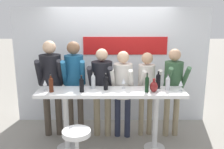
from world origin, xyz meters
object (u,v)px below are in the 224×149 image
(wine_glass_0, at_px, (182,83))
(wine_glass_2, at_px, (46,83))
(wine_bottle_6, at_px, (148,84))
(decorative_vase, at_px, (155,87))
(person_center_right, at_px, (148,85))
(person_center, at_px, (124,85))
(wine_bottle_0, at_px, (159,80))
(person_right, at_px, (174,83))
(wine_glass_1, at_px, (125,81))
(tasting_table, at_px, (112,101))
(wine_bottle_4, at_px, (169,83))
(wine_bottle_5, at_px, (83,84))
(person_center_left, at_px, (103,84))
(wine_bottle_1, at_px, (94,81))
(wine_bottle_3, at_px, (107,82))
(wine_bottle_2, at_px, (52,84))
(person_left, at_px, (75,78))
(bar_stool, at_px, (78,145))

(wine_glass_0, bearing_deg, wine_glass_2, 179.55)
(wine_bottle_6, relative_size, decorative_vase, 1.44)
(person_center_right, relative_size, decorative_vase, 7.25)
(person_center, xyz_separation_m, wine_bottle_6, (0.36, -0.52, 0.18))
(wine_bottle_0, height_order, wine_glass_2, wine_bottle_0)
(person_center_right, height_order, decorative_vase, person_center_right)
(person_right, bearing_deg, wine_glass_1, -164.89)
(tasting_table, xyz_separation_m, wine_bottle_4, (0.93, 0.02, 0.30))
(tasting_table, relative_size, wine_bottle_5, 8.79)
(person_center_left, bearing_deg, wine_bottle_1, -105.95)
(person_center_left, xyz_separation_m, wine_bottle_3, (0.08, -0.44, 0.15))
(person_right, distance_m, wine_bottle_1, 1.48)
(wine_bottle_1, relative_size, wine_bottle_2, 0.96)
(person_left, height_order, wine_bottle_3, person_left)
(bar_stool, bearing_deg, person_left, 98.93)
(wine_bottle_5, xyz_separation_m, wine_glass_0, (1.60, 0.06, -0.00))
(tasting_table, relative_size, bar_stool, 3.56)
(person_left, xyz_separation_m, person_center, (0.89, -0.08, -0.11))
(wine_bottle_3, distance_m, wine_bottle_6, 0.67)
(wine_glass_2, relative_size, decorative_vase, 0.80)
(wine_bottle_3, height_order, wine_bottle_6, wine_bottle_6)
(person_center_right, bearing_deg, wine_bottle_5, -163.62)
(bar_stool, bearing_deg, wine_bottle_6, 30.56)
(decorative_vase, bearing_deg, person_left, 156.34)
(person_center, height_order, wine_bottle_1, person_center)
(person_center, bearing_deg, wine_bottle_6, -46.21)
(wine_glass_1, relative_size, decorative_vase, 0.80)
(wine_bottle_0, height_order, wine_glass_0, wine_bottle_0)
(person_center, relative_size, wine_bottle_0, 5.46)
(wine_bottle_2, relative_size, decorative_vase, 1.30)
(wine_bottle_2, height_order, wine_bottle_5, wine_bottle_2)
(person_center_right, distance_m, wine_glass_1, 0.61)
(person_center_right, bearing_deg, wine_bottle_0, -81.23)
(person_center_left, bearing_deg, wine_glass_1, -38.09)
(bar_stool, bearing_deg, decorative_vase, 28.38)
(wine_bottle_5, relative_size, wine_glass_0, 1.56)
(tasting_table, height_order, wine_bottle_2, wine_bottle_2)
(wine_bottle_2, bearing_deg, wine_bottle_4, 3.21)
(wine_bottle_0, distance_m, wine_bottle_2, 1.76)
(tasting_table, xyz_separation_m, bar_stool, (-0.48, -0.71, -0.42))
(wine_bottle_1, height_order, wine_bottle_4, wine_bottle_1)
(bar_stool, relative_size, wine_bottle_5, 2.47)
(person_right, distance_m, wine_bottle_6, 0.81)
(wine_bottle_1, distance_m, wine_bottle_4, 1.23)
(person_center_left, relative_size, decorative_vase, 7.59)
(wine_bottle_1, bearing_deg, person_left, 133.96)
(person_center_right, distance_m, wine_glass_0, 0.73)
(wine_bottle_0, relative_size, wine_bottle_6, 0.94)
(wine_bottle_2, bearing_deg, person_right, 14.85)
(person_center_right, relative_size, wine_bottle_3, 5.76)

